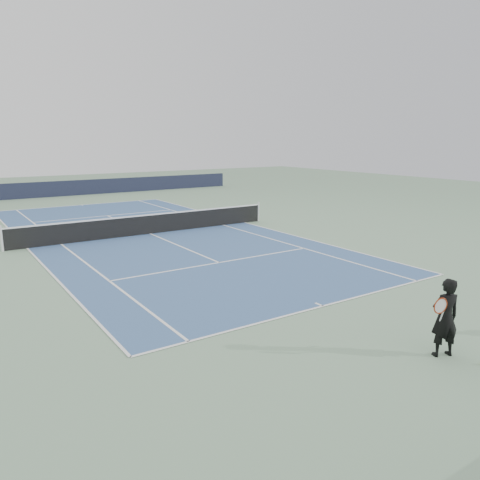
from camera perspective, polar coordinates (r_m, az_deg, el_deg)
ground at (r=22.85m, az=-10.88°, el=0.73°), size 80.00×80.00×0.00m
court_surface at (r=22.85m, az=-10.88°, el=0.74°), size 10.97×23.77×0.01m
tennis_net at (r=22.76m, az=-10.94°, el=1.97°), size 12.90×0.10×1.07m
windscreen_far at (r=39.71m, az=-21.09°, el=5.86°), size 30.00×0.25×1.20m
tennis_player at (r=10.74m, az=23.71°, el=-8.64°), size 0.83×0.66×1.70m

